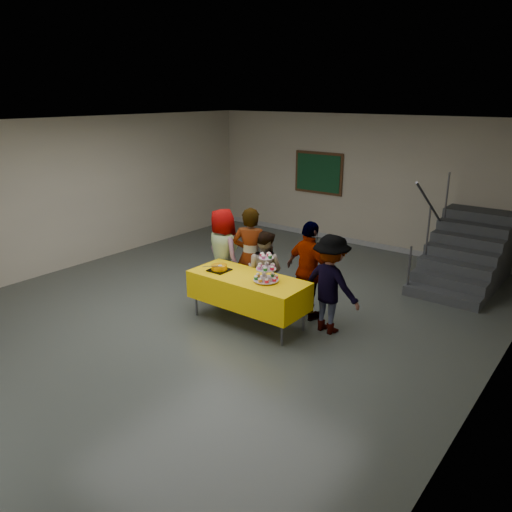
{
  "coord_description": "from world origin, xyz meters",
  "views": [
    {
      "loc": [
        5.01,
        -5.53,
        3.43
      ],
      "look_at": [
        0.57,
        0.24,
        1.05
      ],
      "focal_mm": 35.0,
      "sensor_mm": 36.0,
      "label": 1
    }
  ],
  "objects_px": {
    "schoolchild_b": "(250,257)",
    "noticeboard": "(318,173)",
    "bake_table": "(248,290)",
    "staircase": "(468,255)",
    "bear_cake": "(219,267)",
    "schoolchild_c": "(264,271)",
    "schoolchild_d": "(309,271)",
    "schoolchild_e": "(331,284)",
    "cupcake_stand": "(266,271)",
    "schoolchild_a": "(223,254)"
  },
  "relations": [
    {
      "from": "schoolchild_e",
      "to": "staircase",
      "type": "relative_size",
      "value": 0.63
    },
    {
      "from": "cupcake_stand",
      "to": "bear_cake",
      "type": "bearing_deg",
      "value": -175.99
    },
    {
      "from": "bear_cake",
      "to": "schoolchild_e",
      "type": "height_order",
      "value": "schoolchild_e"
    },
    {
      "from": "cupcake_stand",
      "to": "noticeboard",
      "type": "xyz_separation_m",
      "value": [
        -2.06,
        4.92,
        0.66
      ]
    },
    {
      "from": "bear_cake",
      "to": "schoolchild_d",
      "type": "height_order",
      "value": "schoolchild_d"
    },
    {
      "from": "bear_cake",
      "to": "schoolchild_b",
      "type": "xyz_separation_m",
      "value": [
        0.09,
        0.68,
        0.01
      ]
    },
    {
      "from": "bear_cake",
      "to": "schoolchild_d",
      "type": "relative_size",
      "value": 0.23
    },
    {
      "from": "bake_table",
      "to": "schoolchild_c",
      "type": "height_order",
      "value": "schoolchild_c"
    },
    {
      "from": "bake_table",
      "to": "schoolchild_e",
      "type": "distance_m",
      "value": 1.27
    },
    {
      "from": "schoolchild_a",
      "to": "schoolchild_c",
      "type": "bearing_deg",
      "value": -162.75
    },
    {
      "from": "bake_table",
      "to": "staircase",
      "type": "height_order",
      "value": "staircase"
    },
    {
      "from": "schoolchild_e",
      "to": "schoolchild_c",
      "type": "bearing_deg",
      "value": 5.42
    },
    {
      "from": "bake_table",
      "to": "cupcake_stand",
      "type": "height_order",
      "value": "cupcake_stand"
    },
    {
      "from": "schoolchild_a",
      "to": "schoolchild_b",
      "type": "xyz_separation_m",
      "value": [
        0.55,
        0.06,
        0.04
      ]
    },
    {
      "from": "schoolchild_b",
      "to": "schoolchild_e",
      "type": "xyz_separation_m",
      "value": [
        1.57,
        -0.09,
        -0.09
      ]
    },
    {
      "from": "schoolchild_c",
      "to": "bear_cake",
      "type": "bearing_deg",
      "value": 50.54
    },
    {
      "from": "cupcake_stand",
      "to": "bear_cake",
      "type": "height_order",
      "value": "cupcake_stand"
    },
    {
      "from": "bake_table",
      "to": "schoolchild_c",
      "type": "xyz_separation_m",
      "value": [
        -0.11,
        0.57,
        0.12
      ]
    },
    {
      "from": "bear_cake",
      "to": "noticeboard",
      "type": "distance_m",
      "value": 5.18
    },
    {
      "from": "bake_table",
      "to": "schoolchild_e",
      "type": "xyz_separation_m",
      "value": [
        1.13,
        0.53,
        0.2
      ]
    },
    {
      "from": "schoolchild_d",
      "to": "noticeboard",
      "type": "relative_size",
      "value": 1.22
    },
    {
      "from": "schoolchild_b",
      "to": "noticeboard",
      "type": "distance_m",
      "value": 4.55
    },
    {
      "from": "bake_table",
      "to": "schoolchild_d",
      "type": "distance_m",
      "value": 1.0
    },
    {
      "from": "cupcake_stand",
      "to": "schoolchild_e",
      "type": "xyz_separation_m",
      "value": [
        0.79,
        0.53,
        -0.19
      ]
    },
    {
      "from": "schoolchild_c",
      "to": "schoolchild_e",
      "type": "xyz_separation_m",
      "value": [
        1.24,
        -0.04,
        0.08
      ]
    },
    {
      "from": "schoolchild_d",
      "to": "schoolchild_e",
      "type": "distance_m",
      "value": 0.53
    },
    {
      "from": "bear_cake",
      "to": "cupcake_stand",
      "type": "bearing_deg",
      "value": 4.01
    },
    {
      "from": "staircase",
      "to": "bear_cake",
      "type": "bearing_deg",
      "value": -122.65
    },
    {
      "from": "schoolchild_b",
      "to": "noticeboard",
      "type": "bearing_deg",
      "value": -96.12
    },
    {
      "from": "schoolchild_b",
      "to": "schoolchild_d",
      "type": "bearing_deg",
      "value": 162.95
    },
    {
      "from": "schoolchild_c",
      "to": "staircase",
      "type": "height_order",
      "value": "staircase"
    },
    {
      "from": "bear_cake",
      "to": "schoolchild_c",
      "type": "height_order",
      "value": "schoolchild_c"
    },
    {
      "from": "bear_cake",
      "to": "schoolchild_c",
      "type": "xyz_separation_m",
      "value": [
        0.42,
        0.63,
        -0.15
      ]
    },
    {
      "from": "bake_table",
      "to": "staircase",
      "type": "distance_m",
      "value": 4.61
    },
    {
      "from": "staircase",
      "to": "schoolchild_c",
      "type": "bearing_deg",
      "value": -122.5
    },
    {
      "from": "schoolchild_a",
      "to": "noticeboard",
      "type": "xyz_separation_m",
      "value": [
        -0.73,
        4.36,
        0.81
      ]
    },
    {
      "from": "bake_table",
      "to": "schoolchild_e",
      "type": "height_order",
      "value": "schoolchild_e"
    },
    {
      "from": "schoolchild_c",
      "to": "schoolchild_e",
      "type": "relative_size",
      "value": 0.9
    },
    {
      "from": "bake_table",
      "to": "cupcake_stand",
      "type": "distance_m",
      "value": 0.51
    },
    {
      "from": "schoolchild_c",
      "to": "staircase",
      "type": "relative_size",
      "value": 0.56
    },
    {
      "from": "schoolchild_c",
      "to": "schoolchild_d",
      "type": "bearing_deg",
      "value": -174.04
    },
    {
      "from": "bear_cake",
      "to": "bake_table",
      "type": "bearing_deg",
      "value": 6.47
    },
    {
      "from": "schoolchild_d",
      "to": "staircase",
      "type": "bearing_deg",
      "value": -101.51
    },
    {
      "from": "schoolchild_b",
      "to": "schoolchild_e",
      "type": "height_order",
      "value": "schoolchild_b"
    },
    {
      "from": "cupcake_stand",
      "to": "staircase",
      "type": "bearing_deg",
      "value": 66.39
    },
    {
      "from": "schoolchild_b",
      "to": "schoolchild_e",
      "type": "distance_m",
      "value": 1.58
    },
    {
      "from": "schoolchild_a",
      "to": "schoolchild_d",
      "type": "relative_size",
      "value": 1.0
    },
    {
      "from": "schoolchild_c",
      "to": "schoolchild_d",
      "type": "height_order",
      "value": "schoolchild_d"
    },
    {
      "from": "schoolchild_d",
      "to": "noticeboard",
      "type": "bearing_deg",
      "value": -48.22
    },
    {
      "from": "schoolchild_b",
      "to": "bear_cake",
      "type": "bearing_deg",
      "value": 59.98
    }
  ]
}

